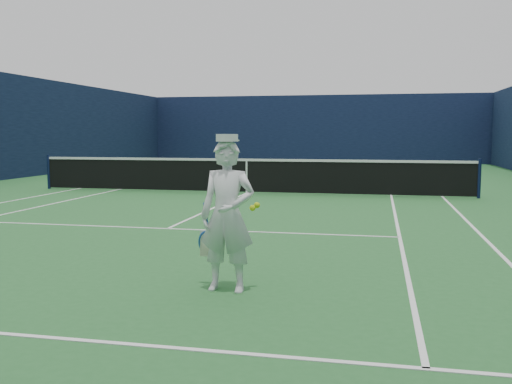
% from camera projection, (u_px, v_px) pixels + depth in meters
% --- Properties ---
extents(ground, '(80.00, 80.00, 0.00)m').
position_uv_depth(ground, '(247.00, 193.00, 16.62)').
color(ground, '#25622B').
rests_on(ground, ground).
extents(court_markings, '(11.03, 23.83, 0.01)m').
position_uv_depth(court_markings, '(247.00, 193.00, 16.62)').
color(court_markings, white).
rests_on(court_markings, ground).
extents(windscreen_fence, '(20.12, 36.12, 4.00)m').
position_uv_depth(windscreen_fence, '(247.00, 124.00, 16.42)').
color(windscreen_fence, '#0E1735').
rests_on(windscreen_fence, ground).
extents(tennis_net, '(12.88, 0.09, 1.07)m').
position_uv_depth(tennis_net, '(247.00, 174.00, 16.57)').
color(tennis_net, '#141E4C').
rests_on(tennis_net, ground).
extents(tennis_player, '(0.77, 0.47, 1.73)m').
position_uv_depth(tennis_player, '(227.00, 215.00, 6.25)').
color(tennis_player, white).
rests_on(tennis_player, ground).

